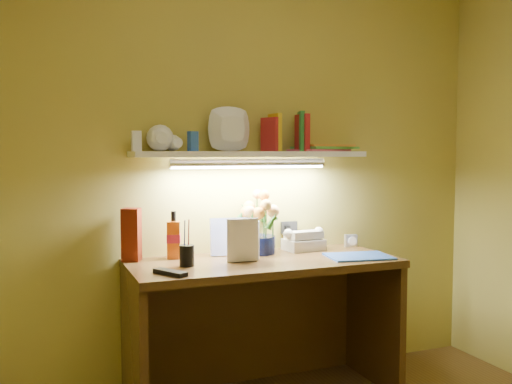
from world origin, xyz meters
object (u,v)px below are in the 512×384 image
desk_clock (351,241)px  whisky_bottle (174,235)px  desk (264,330)px  flower_bouquet (258,223)px  telephone (304,239)px

desk_clock → whisky_bottle: (-1.07, 0.02, 0.09)m
desk → desk_clock: 0.78m
flower_bouquet → telephone: bearing=0.2°
telephone → desk_clock: bearing=-3.2°
desk → flower_bouquet: flower_bouquet is taller
whisky_bottle → telephone: bearing=-1.6°
desk → desk_clock: bearing=16.5°
desk → telephone: size_ratio=6.60×
flower_bouquet → whisky_bottle: bearing=177.4°
desk → desk_clock: size_ratio=19.56×
flower_bouquet → telephone: 0.30m
desk_clock → whisky_bottle: 1.07m
desk → telephone: telephone is taller
telephone → whisky_bottle: whisky_bottle is taller
desk_clock → whisky_bottle: size_ratio=0.29×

